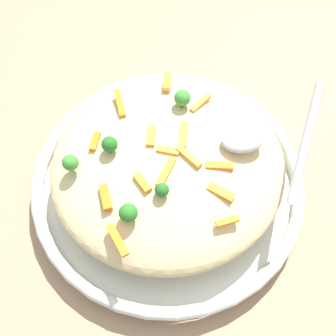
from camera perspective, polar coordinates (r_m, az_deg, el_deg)
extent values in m
plane|color=#9E7F60|center=(0.67, 0.00, -2.68)|extent=(2.40, 2.40, 0.00)
cylinder|color=silver|center=(0.66, 0.00, -2.29)|extent=(0.35, 0.35, 0.02)
torus|color=silver|center=(0.65, 0.00, -1.54)|extent=(0.38, 0.38, 0.02)
torus|color=black|center=(0.64, 0.00, -1.40)|extent=(0.37, 0.37, 0.00)
ellipsoid|color=#DBC689|center=(0.61, 0.00, 0.21)|extent=(0.31, 0.29, 0.08)
cube|color=orange|center=(0.56, -3.14, -1.83)|extent=(0.02, 0.03, 0.01)
cube|color=orange|center=(0.54, -6.19, -8.75)|extent=(0.02, 0.04, 0.01)
cube|color=orange|center=(0.56, 6.46, -2.98)|extent=(0.03, 0.03, 0.01)
cube|color=orange|center=(0.56, -7.62, -3.57)|extent=(0.01, 0.03, 0.01)
cube|color=orange|center=(0.63, -5.89, 7.85)|extent=(0.01, 0.04, 0.01)
cube|color=orange|center=(0.57, 6.30, 0.22)|extent=(0.04, 0.02, 0.01)
cube|color=orange|center=(0.59, 1.90, 4.10)|extent=(0.02, 0.04, 0.01)
cube|color=orange|center=(0.56, -0.25, -0.54)|extent=(0.03, 0.04, 0.01)
cube|color=orange|center=(0.60, -8.93, 3.23)|extent=(0.02, 0.03, 0.01)
cube|color=orange|center=(0.57, 2.55, 1.42)|extent=(0.03, 0.04, 0.01)
cube|color=orange|center=(0.59, -2.05, 3.92)|extent=(0.02, 0.03, 0.01)
cube|color=orange|center=(0.58, 0.10, 2.43)|extent=(0.03, 0.02, 0.01)
cube|color=orange|center=(0.55, 7.27, -6.48)|extent=(0.03, 0.01, 0.01)
cube|color=orange|center=(0.64, -0.10, 10.43)|extent=(0.02, 0.03, 0.01)
cube|color=orange|center=(0.62, 3.97, 7.91)|extent=(0.03, 0.03, 0.01)
cylinder|color=#205B1C|center=(0.55, -0.74, -3.14)|extent=(0.01, 0.01, 0.01)
sphere|color=#236B23|center=(0.54, -0.75, -2.71)|extent=(0.02, 0.02, 0.02)
cylinder|color=#377928|center=(0.62, 1.74, 7.86)|extent=(0.01, 0.01, 0.01)
sphere|color=#3D8E33|center=(0.61, 1.77, 8.56)|extent=(0.02, 0.02, 0.02)
cylinder|color=#296820|center=(0.55, -4.79, -5.92)|extent=(0.01, 0.01, 0.01)
sphere|color=#2D7A28|center=(0.54, -4.88, -5.48)|extent=(0.02, 0.02, 0.02)
cylinder|color=#377928|center=(0.58, -11.67, 0.16)|extent=(0.01, 0.01, 0.01)
sphere|color=#3D8E33|center=(0.58, -11.85, 0.64)|extent=(0.02, 0.02, 0.02)
cylinder|color=#205B1C|center=(0.59, -7.04, 2.32)|extent=(0.01, 0.01, 0.01)
sphere|color=#236B23|center=(0.58, -7.16, 2.89)|extent=(0.02, 0.02, 0.02)
ellipsoid|color=#B7B7BC|center=(0.59, 9.17, 3.53)|extent=(0.06, 0.04, 0.02)
cylinder|color=#B7B7BC|center=(0.57, 16.47, 2.90)|extent=(0.09, 0.13, 0.06)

